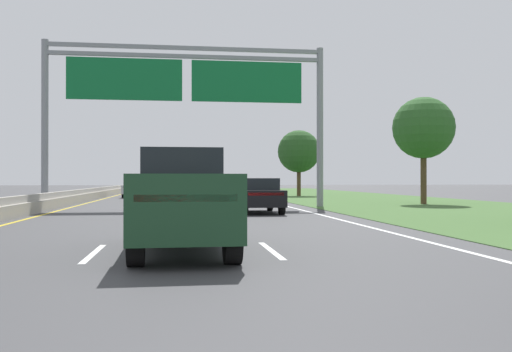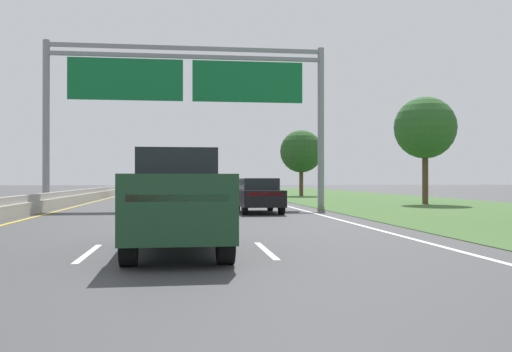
{
  "view_description": "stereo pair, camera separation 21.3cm",
  "coord_description": "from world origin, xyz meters",
  "px_view_note": "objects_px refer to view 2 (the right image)",
  "views": [
    {
      "loc": [
        -0.11,
        -1.53,
        1.53
      ],
      "look_at": [
        3.32,
        23.8,
        1.67
      ],
      "focal_mm": 39.88,
      "sensor_mm": 36.0,
      "label": 1
    },
    {
      "loc": [
        0.11,
        -1.56,
        1.53
      ],
      "look_at": [
        3.32,
        23.8,
        1.67
      ],
      "focal_mm": 39.88,
      "sensor_mm": 36.0,
      "label": 2
    }
  ],
  "objects_px": {
    "car_black_right_lane_sedan": "(258,195)",
    "roadside_tree_mid": "(425,128)",
    "car_grey_centre_lane_sedan": "(179,190)",
    "car_silver_left_lane_sedan": "(137,188)",
    "car_white_centre_lane_sedan": "(182,188)",
    "car_navy_centre_lane_sedan": "(182,194)",
    "pickup_truck_darkgreen": "(177,201)",
    "overhead_sign_gantry": "(188,90)",
    "roadside_tree_far": "(301,152)"
  },
  "relations": [
    {
      "from": "car_grey_centre_lane_sedan",
      "to": "roadside_tree_far",
      "type": "xyz_separation_m",
      "value": [
        10.82,
        11.46,
        3.2
      ]
    },
    {
      "from": "car_navy_centre_lane_sedan",
      "to": "car_white_centre_lane_sedan",
      "type": "distance_m",
      "value": 18.05
    },
    {
      "from": "pickup_truck_darkgreen",
      "to": "car_silver_left_lane_sedan",
      "type": "relative_size",
      "value": 1.23
    },
    {
      "from": "car_navy_centre_lane_sedan",
      "to": "roadside_tree_mid",
      "type": "relative_size",
      "value": 0.68
    },
    {
      "from": "car_navy_centre_lane_sedan",
      "to": "overhead_sign_gantry",
      "type": "bearing_deg",
      "value": -3.31
    },
    {
      "from": "car_white_centre_lane_sedan",
      "to": "roadside_tree_far",
      "type": "xyz_separation_m",
      "value": [
        10.6,
        4.53,
        3.2
      ]
    },
    {
      "from": "car_black_right_lane_sedan",
      "to": "roadside_tree_mid",
      "type": "height_order",
      "value": "roadside_tree_mid"
    },
    {
      "from": "overhead_sign_gantry",
      "to": "car_navy_centre_lane_sedan",
      "type": "distance_m",
      "value": 6.36
    },
    {
      "from": "car_silver_left_lane_sedan",
      "to": "car_white_centre_lane_sedan",
      "type": "bearing_deg",
      "value": -123.53
    },
    {
      "from": "pickup_truck_darkgreen",
      "to": "car_white_centre_lane_sedan",
      "type": "xyz_separation_m",
      "value": [
        0.02,
        33.54,
        -0.26
      ]
    },
    {
      "from": "car_grey_centre_lane_sedan",
      "to": "roadside_tree_mid",
      "type": "relative_size",
      "value": 0.68
    },
    {
      "from": "overhead_sign_gantry",
      "to": "roadside_tree_mid",
      "type": "xyz_separation_m",
      "value": [
        14.34,
        2.16,
        -1.7
      ]
    },
    {
      "from": "overhead_sign_gantry",
      "to": "roadside_tree_mid",
      "type": "relative_size",
      "value": 2.31
    },
    {
      "from": "car_black_right_lane_sedan",
      "to": "roadside_tree_far",
      "type": "relative_size",
      "value": 0.74
    },
    {
      "from": "car_grey_centre_lane_sedan",
      "to": "car_black_right_lane_sedan",
      "type": "bearing_deg",
      "value": -165.29
    },
    {
      "from": "car_navy_centre_lane_sedan",
      "to": "roadside_tree_mid",
      "type": "height_order",
      "value": "roadside_tree_mid"
    },
    {
      "from": "overhead_sign_gantry",
      "to": "pickup_truck_darkgreen",
      "type": "distance_m",
      "value": 19.37
    },
    {
      "from": "car_navy_centre_lane_sedan",
      "to": "roadside_tree_mid",
      "type": "xyz_separation_m",
      "value": [
        14.61,
        5.31,
        3.81
      ]
    },
    {
      "from": "pickup_truck_darkgreen",
      "to": "car_grey_centre_lane_sedan",
      "type": "xyz_separation_m",
      "value": [
        -0.2,
        26.61,
        -0.26
      ]
    },
    {
      "from": "car_navy_centre_lane_sedan",
      "to": "car_black_right_lane_sedan",
      "type": "distance_m",
      "value": 3.96
    },
    {
      "from": "pickup_truck_darkgreen",
      "to": "car_black_right_lane_sedan",
      "type": "distance_m",
      "value": 13.98
    },
    {
      "from": "car_white_centre_lane_sedan",
      "to": "car_black_right_lane_sedan",
      "type": "bearing_deg",
      "value": -168.81
    },
    {
      "from": "car_navy_centre_lane_sedan",
      "to": "roadside_tree_far",
      "type": "relative_size",
      "value": 0.75
    },
    {
      "from": "pickup_truck_darkgreen",
      "to": "car_black_right_lane_sedan",
      "type": "xyz_separation_m",
      "value": [
        3.5,
        13.53,
        -0.26
      ]
    },
    {
      "from": "pickup_truck_darkgreen",
      "to": "car_grey_centre_lane_sedan",
      "type": "height_order",
      "value": "pickup_truck_darkgreen"
    },
    {
      "from": "car_navy_centre_lane_sedan",
      "to": "car_white_centre_lane_sedan",
      "type": "xyz_separation_m",
      "value": [
        -0.05,
        18.05,
        0.0
      ]
    },
    {
      "from": "pickup_truck_darkgreen",
      "to": "car_silver_left_lane_sedan",
      "type": "height_order",
      "value": "pickup_truck_darkgreen"
    },
    {
      "from": "car_white_centre_lane_sedan",
      "to": "overhead_sign_gantry",
      "type": "bearing_deg",
      "value": -177.45
    },
    {
      "from": "roadside_tree_mid",
      "to": "roadside_tree_far",
      "type": "xyz_separation_m",
      "value": [
        -4.06,
        17.26,
        -0.62
      ]
    },
    {
      "from": "car_silver_left_lane_sedan",
      "to": "car_white_centre_lane_sedan",
      "type": "distance_m",
      "value": 4.47
    },
    {
      "from": "car_black_right_lane_sedan",
      "to": "roadside_tree_mid",
      "type": "distance_m",
      "value": 13.87
    },
    {
      "from": "car_grey_centre_lane_sedan",
      "to": "car_silver_left_lane_sedan",
      "type": "relative_size",
      "value": 1.01
    },
    {
      "from": "car_white_centre_lane_sedan",
      "to": "car_black_right_lane_sedan",
      "type": "relative_size",
      "value": 1.0
    },
    {
      "from": "car_grey_centre_lane_sedan",
      "to": "car_silver_left_lane_sedan",
      "type": "bearing_deg",
      "value": 19.21
    },
    {
      "from": "overhead_sign_gantry",
      "to": "car_silver_left_lane_sedan",
      "type": "bearing_deg",
      "value": 103.08
    },
    {
      "from": "pickup_truck_darkgreen",
      "to": "car_navy_centre_lane_sedan",
      "type": "height_order",
      "value": "pickup_truck_darkgreen"
    },
    {
      "from": "overhead_sign_gantry",
      "to": "car_silver_left_lane_sedan",
      "type": "relative_size",
      "value": 3.41
    },
    {
      "from": "roadside_tree_far",
      "to": "car_black_right_lane_sedan",
      "type": "bearing_deg",
      "value": -106.17
    },
    {
      "from": "pickup_truck_darkgreen",
      "to": "car_silver_left_lane_sedan",
      "type": "bearing_deg",
      "value": 4.73
    },
    {
      "from": "car_navy_centre_lane_sedan",
      "to": "roadside_tree_mid",
      "type": "bearing_deg",
      "value": -68.33
    },
    {
      "from": "pickup_truck_darkgreen",
      "to": "roadside_tree_mid",
      "type": "xyz_separation_m",
      "value": [
        14.68,
        20.81,
        3.56
      ]
    },
    {
      "from": "car_silver_left_lane_sedan",
      "to": "car_black_right_lane_sedan",
      "type": "height_order",
      "value": "same"
    },
    {
      "from": "car_silver_left_lane_sedan",
      "to": "roadside_tree_mid",
      "type": "bearing_deg",
      "value": -129.27
    },
    {
      "from": "car_grey_centre_lane_sedan",
      "to": "overhead_sign_gantry",
      "type": "bearing_deg",
      "value": -177.19
    },
    {
      "from": "pickup_truck_darkgreen",
      "to": "roadside_tree_far",
      "type": "xyz_separation_m",
      "value": [
        10.62,
        38.07,
        2.94
      ]
    },
    {
      "from": "car_grey_centre_lane_sedan",
      "to": "car_silver_left_lane_sedan",
      "type": "distance_m",
      "value": 10.05
    },
    {
      "from": "car_black_right_lane_sedan",
      "to": "car_silver_left_lane_sedan",
      "type": "bearing_deg",
      "value": 16.99
    },
    {
      "from": "pickup_truck_darkgreen",
      "to": "car_white_centre_lane_sedan",
      "type": "distance_m",
      "value": 33.54
    },
    {
      "from": "car_grey_centre_lane_sedan",
      "to": "roadside_tree_far",
      "type": "bearing_deg",
      "value": -44.5
    },
    {
      "from": "car_white_centre_lane_sedan",
      "to": "roadside_tree_far",
      "type": "height_order",
      "value": "roadside_tree_far"
    }
  ]
}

